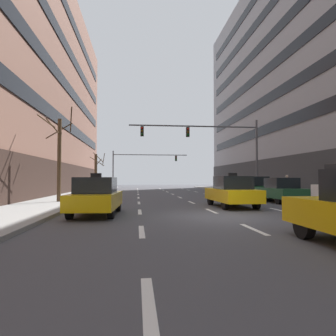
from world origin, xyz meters
TOP-DOWN VIEW (x-y plane):
  - ground_plane at (0.00, 0.00)m, footprint 120.00×120.00m
  - sidewalk_left at (-8.52, 0.00)m, footprint 3.69×80.00m
  - lane_stripe_l1_s2 at (-3.34, -8.00)m, footprint 0.16×2.00m
  - lane_stripe_l1_s3 at (-3.34, -3.00)m, footprint 0.16×2.00m
  - lane_stripe_l1_s4 at (-3.34, 2.00)m, footprint 0.16×2.00m
  - lane_stripe_l1_s5 at (-3.34, 7.00)m, footprint 0.16×2.00m
  - lane_stripe_l1_s6 at (-3.34, 12.00)m, footprint 0.16×2.00m
  - lane_stripe_l1_s7 at (-3.34, 17.00)m, footprint 0.16×2.00m
  - lane_stripe_l1_s8 at (-3.34, 22.00)m, footprint 0.16×2.00m
  - lane_stripe_l1_s9 at (-3.34, 27.00)m, footprint 0.16×2.00m
  - lane_stripe_l1_s10 at (-3.34, 32.00)m, footprint 0.16×2.00m
  - lane_stripe_l2_s3 at (0.00, -3.00)m, footprint 0.16×2.00m
  - lane_stripe_l2_s4 at (0.00, 2.00)m, footprint 0.16×2.00m
  - lane_stripe_l2_s5 at (0.00, 7.00)m, footprint 0.16×2.00m
  - lane_stripe_l2_s6 at (0.00, 12.00)m, footprint 0.16×2.00m
  - lane_stripe_l2_s7 at (0.00, 17.00)m, footprint 0.16×2.00m
  - lane_stripe_l2_s8 at (0.00, 22.00)m, footprint 0.16×2.00m
  - lane_stripe_l2_s9 at (0.00, 27.00)m, footprint 0.16×2.00m
  - lane_stripe_l2_s10 at (0.00, 32.00)m, footprint 0.16×2.00m
  - lane_stripe_l3_s4 at (3.34, 2.00)m, footprint 0.16×2.00m
  - lane_stripe_l3_s5 at (3.34, 7.00)m, footprint 0.16×2.00m
  - lane_stripe_l3_s6 at (3.34, 12.00)m, footprint 0.16×2.00m
  - lane_stripe_l3_s7 at (3.34, 17.00)m, footprint 0.16×2.00m
  - lane_stripe_l3_s8 at (3.34, 22.00)m, footprint 0.16×2.00m
  - lane_stripe_l3_s9 at (3.34, 27.00)m, footprint 0.16×2.00m
  - lane_stripe_l3_s10 at (3.34, 32.00)m, footprint 0.16×2.00m
  - taxi_driving_0 at (-5.15, 1.00)m, footprint 1.94×4.27m
  - taxi_driving_2 at (1.59, 3.79)m, footprint 1.91×4.42m
  - car_parked_2 at (5.63, 6.34)m, footprint 1.76×4.19m
  - car_parked_3 at (5.63, 10.73)m, footprint 1.96×4.51m
  - traffic_signal_0 at (3.07, 13.39)m, footprint 11.33×0.35m
  - traffic_signal_1 at (-3.18, 34.03)m, footprint 11.52×0.34m
  - street_tree_0 at (-8.12, 22.83)m, footprint 1.63×2.11m
  - street_tree_2 at (-8.17, 6.81)m, footprint 2.16×2.33m
  - pedestrian_0 at (7.47, 8.96)m, footprint 0.31×0.50m

SIDE VIEW (x-z plane):
  - ground_plane at x=0.00m, z-range 0.00..0.00m
  - lane_stripe_l1_s2 at x=-3.34m, z-range 0.00..0.01m
  - lane_stripe_l1_s3 at x=-3.34m, z-range 0.00..0.01m
  - lane_stripe_l1_s4 at x=-3.34m, z-range 0.00..0.01m
  - lane_stripe_l1_s5 at x=-3.34m, z-range 0.00..0.01m
  - lane_stripe_l1_s6 at x=-3.34m, z-range 0.00..0.01m
  - lane_stripe_l1_s7 at x=-3.34m, z-range 0.00..0.01m
  - lane_stripe_l1_s8 at x=-3.34m, z-range 0.00..0.01m
  - lane_stripe_l1_s9 at x=-3.34m, z-range 0.00..0.01m
  - lane_stripe_l1_s10 at x=-3.34m, z-range 0.00..0.01m
  - lane_stripe_l2_s3 at x=0.00m, z-range 0.00..0.01m
  - lane_stripe_l2_s4 at x=0.00m, z-range 0.00..0.01m
  - lane_stripe_l2_s5 at x=0.00m, z-range 0.00..0.01m
  - lane_stripe_l2_s6 at x=0.00m, z-range 0.00..0.01m
  - lane_stripe_l2_s7 at x=0.00m, z-range 0.00..0.01m
  - lane_stripe_l2_s8 at x=0.00m, z-range 0.00..0.01m
  - lane_stripe_l2_s9 at x=0.00m, z-range 0.00..0.01m
  - lane_stripe_l2_s10 at x=0.00m, z-range 0.00..0.01m
  - lane_stripe_l3_s4 at x=3.34m, z-range 0.00..0.01m
  - lane_stripe_l3_s5 at x=3.34m, z-range 0.00..0.01m
  - lane_stripe_l3_s6 at x=3.34m, z-range 0.00..0.01m
  - lane_stripe_l3_s7 at x=3.34m, z-range 0.00..0.01m
  - lane_stripe_l3_s8 at x=3.34m, z-range 0.00..0.01m
  - lane_stripe_l3_s9 at x=3.34m, z-range 0.00..0.01m
  - lane_stripe_l3_s10 at x=3.34m, z-range 0.00..0.01m
  - sidewalk_left at x=-8.52m, z-range 0.00..0.14m
  - car_parked_2 at x=5.63m, z-range -0.01..1.56m
  - taxi_driving_0 at x=-5.15m, z-range -0.10..1.65m
  - taxi_driving_2 at x=1.59m, z-range -0.10..1.72m
  - car_parked_3 at x=5.63m, z-range -0.01..1.67m
  - pedestrian_0 at x=7.47m, z-range 0.27..1.92m
  - street_tree_0 at x=-8.12m, z-range 0.19..4.50m
  - street_tree_2 at x=-8.17m, z-range 0.05..5.74m
  - traffic_signal_1 at x=-3.18m, z-range 1.32..6.97m
  - traffic_signal_0 at x=3.07m, z-range 1.55..8.12m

